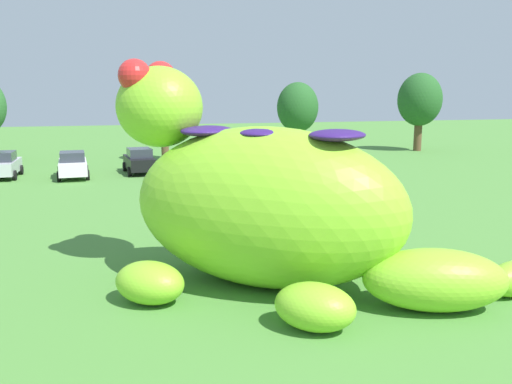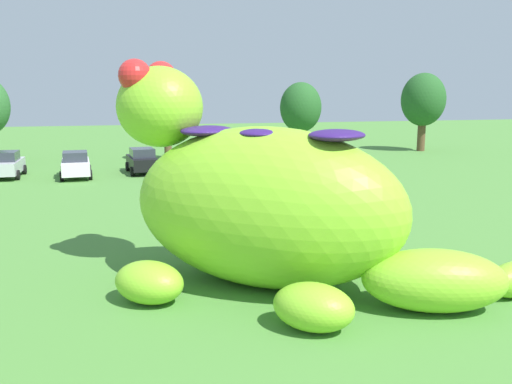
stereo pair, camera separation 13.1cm
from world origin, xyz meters
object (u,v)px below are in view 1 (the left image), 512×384
Objects in this scene: car_white at (73,165)px; spectator_mid_field at (307,171)px; car_black at (139,161)px; car_silver at (3,165)px; giant_inflatable_creature at (266,204)px.

spectator_mid_field is at bearing -25.71° from car_white.
car_black is 12.08m from spectator_mid_field.
car_silver reaches higher than spectator_mid_field.
car_silver and car_black have the same top height.
car_white is 15.17m from spectator_mid_field.
car_silver and car_white have the same top height.
car_silver is at bearing 178.91° from car_black.
car_black is at bearing 140.95° from spectator_mid_field.
spectator_mid_field is (18.04, -7.78, -0.01)m from car_silver.
car_silver is (-10.95, 23.21, -1.49)m from giant_inflatable_creature.
car_white is (-6.58, 22.02, -1.49)m from giant_inflatable_creature.
car_white is 4.41m from car_black.
spectator_mid_field is at bearing -23.32° from car_silver.
car_silver is at bearing 115.26° from giant_inflatable_creature.
giant_inflatable_creature is at bearing -73.36° from car_white.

